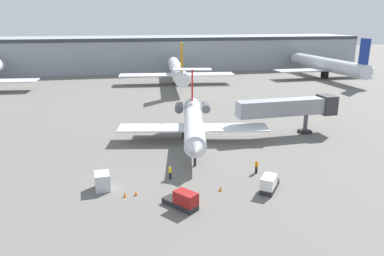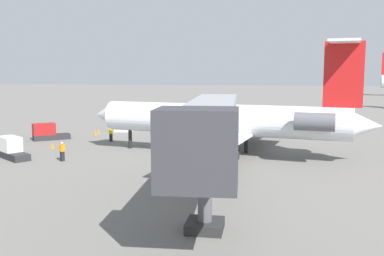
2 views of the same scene
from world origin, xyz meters
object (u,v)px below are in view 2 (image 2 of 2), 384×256
ground_crew_loader (111,134)px  traffic_cone_near (95,133)px  jet_bridge (209,130)px  regional_jet (230,119)px  traffic_cone_far (52,145)px  ground_crew_marshaller (62,151)px  baggage_tug_trailing (12,149)px  traffic_cone_mid (98,131)px  cargo_container_uld (123,124)px  baggage_tug_lead (47,133)px

ground_crew_loader → traffic_cone_near: ground_crew_loader is taller
jet_bridge → ground_crew_loader: jet_bridge is taller
regional_jet → ground_crew_loader: regional_jet is taller
traffic_cone_near → traffic_cone_far: (9.45, -0.83, 0.00)m
ground_crew_loader → traffic_cone_far: 6.75m
jet_bridge → ground_crew_marshaller: 18.97m
baggage_tug_trailing → traffic_cone_near: size_ratio=7.35×
baggage_tug_trailing → traffic_cone_mid: size_ratio=7.35×
regional_jet → ground_crew_loader: size_ratio=16.11×
cargo_container_uld → baggage_tug_trailing: bearing=-13.4°
regional_jet → ground_crew_loader: (-5.83, -13.60, -2.49)m
ground_crew_loader → traffic_cone_mid: (-5.59, -3.71, -0.58)m
regional_jet → cargo_container_uld: (-13.80, -14.79, -2.38)m
regional_jet → traffic_cone_near: regional_jet is taller
traffic_cone_mid → baggage_tug_trailing: bearing=-6.6°
regional_jet → traffic_cone_mid: (-11.41, -17.30, -3.08)m
cargo_container_uld → traffic_cone_near: (3.60, -2.39, -0.70)m
ground_crew_marshaller → traffic_cone_near: (-15.29, -3.10, -0.58)m
cargo_container_uld → baggage_tug_lead: bearing=-37.5°
ground_crew_marshaller → baggage_tug_trailing: baggage_tug_trailing is taller
baggage_tug_lead → cargo_container_uld: bearing=142.5°
traffic_cone_near → traffic_cone_far: same height
ground_crew_marshaller → baggage_tug_trailing: 5.10m
baggage_tug_lead → traffic_cone_far: 5.77m
jet_bridge → ground_crew_loader: size_ratio=10.31×
regional_jet → traffic_cone_far: size_ratio=49.49×
ground_crew_loader → traffic_cone_mid: ground_crew_loader is taller
baggage_tug_trailing → cargo_container_uld: (-18.40, 4.37, 0.14)m
ground_crew_loader → baggage_tug_trailing: size_ratio=0.42×
jet_bridge → baggage_tug_lead: (-22.56, -21.30, -3.81)m
baggage_tug_lead → jet_bridge: bearing=43.3°
baggage_tug_lead → cargo_container_uld: 10.31m
baggage_tug_trailing → traffic_cone_mid: 16.13m
ground_crew_loader → baggage_tug_trailing: bearing=-28.1°
traffic_cone_near → traffic_cone_mid: 1.22m
jet_bridge → traffic_cone_mid: bearing=-148.3°
jet_bridge → cargo_container_uld: 34.42m
traffic_cone_near → ground_crew_marshaller: bearing=11.4°
regional_jet → traffic_cone_mid: regional_jet is taller
ground_crew_loader → cargo_container_uld: cargo_container_uld is taller
ground_crew_loader → traffic_cone_far: bearing=-41.0°
baggage_tug_lead → traffic_cone_near: 6.03m
regional_jet → ground_crew_marshaller: (5.09, -14.08, -2.49)m
jet_bridge → traffic_cone_near: size_ratio=31.68×
regional_jet → ground_crew_marshaller: bearing=-70.1°
ground_crew_loader → traffic_cone_mid: 6.73m
ground_crew_loader → baggage_tug_lead: 7.47m
cargo_container_uld → traffic_cone_mid: bearing=-46.4°
regional_jet → baggage_tug_lead: (-5.62, -21.06, -2.51)m
baggage_tug_lead → traffic_cone_near: size_ratio=7.34×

